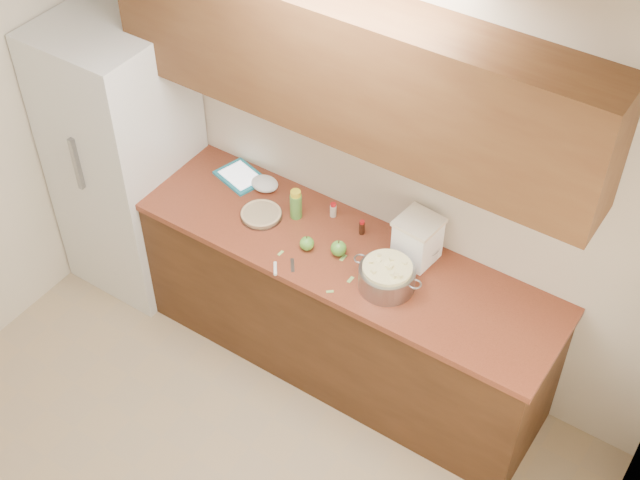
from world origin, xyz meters
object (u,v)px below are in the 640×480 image
Objects in this scene: tablet at (240,177)px; colander at (387,277)px; pie at (261,214)px; flour_canister at (417,239)px.

colander is at bearing 2.52° from tablet.
flour_canister is at bearing 12.91° from pie.
flour_canister is (0.87, 0.20, 0.11)m from pie.
colander is 0.28m from flour_canister.
colander is (0.85, -0.07, 0.05)m from pie.
pie reaches higher than tablet.
flour_canister is (0.02, 0.27, 0.06)m from colander.
tablet is at bearing 145.69° from pie.
flour_canister reaches higher than pie.
tablet is at bearing 166.58° from colander.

